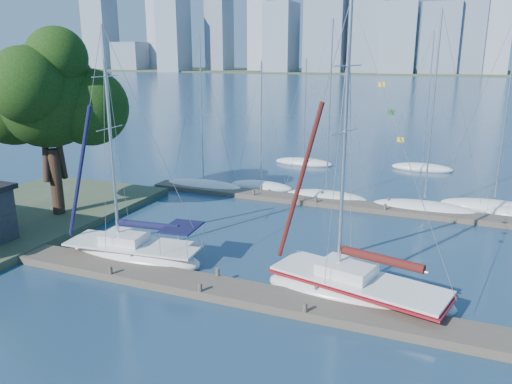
% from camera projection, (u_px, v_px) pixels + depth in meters
% --- Properties ---
extents(ground, '(700.00, 700.00, 0.00)m').
position_uv_depth(ground, '(209.00, 291.00, 23.75)').
color(ground, navy).
rests_on(ground, ground).
extents(near_dock, '(26.00, 2.00, 0.40)m').
position_uv_depth(near_dock, '(209.00, 287.00, 23.70)').
color(near_dock, '#4F453A').
rests_on(near_dock, ground).
extents(far_dock, '(30.00, 1.80, 0.36)m').
position_uv_depth(far_dock, '(332.00, 203.00, 37.26)').
color(far_dock, '#4F453A').
rests_on(far_dock, ground).
extents(far_shore, '(800.00, 100.00, 1.50)m').
position_uv_depth(far_shore, '(447.00, 73.00, 309.38)').
color(far_shore, '#38472D').
rests_on(far_shore, ground).
extents(tree, '(9.31, 8.51, 12.56)m').
position_uv_depth(tree, '(47.00, 93.00, 31.65)').
color(tree, black).
rests_on(tree, ground).
extents(sailboat_navy, '(8.28, 3.40, 12.89)m').
position_uv_depth(sailboat_navy, '(134.00, 242.00, 27.15)').
color(sailboat_navy, white).
rests_on(sailboat_navy, ground).
extents(sailboat_maroon, '(9.05, 4.80, 13.69)m').
position_uv_depth(sailboat_maroon, '(358.00, 278.00, 22.75)').
color(sailboat_maroon, white).
rests_on(sailboat_maroon, ground).
extents(bg_boat_0, '(7.44, 4.30, 12.67)m').
position_uv_depth(bg_boat_0, '(204.00, 186.00, 41.89)').
color(bg_boat_0, white).
rests_on(bg_boat_0, ground).
extents(bg_boat_1, '(5.81, 3.84, 10.71)m').
position_uv_depth(bg_boat_1, '(261.00, 186.00, 41.93)').
color(bg_boat_1, white).
rests_on(bg_boat_1, ground).
extents(bg_boat_2, '(6.64, 3.02, 13.68)m').
position_uv_depth(bg_boat_2, '(326.00, 196.00, 38.75)').
color(bg_boat_2, white).
rests_on(bg_boat_2, ground).
extents(bg_boat_3, '(7.43, 2.32, 14.16)m').
position_uv_depth(bg_boat_3, '(424.00, 208.00, 35.76)').
color(bg_boat_3, white).
rests_on(bg_boat_3, ground).
extents(bg_boat_4, '(7.55, 2.90, 14.46)m').
position_uv_depth(bg_boat_4, '(494.00, 207.00, 36.03)').
color(bg_boat_4, white).
rests_on(bg_boat_4, ground).
extents(bg_boat_6, '(6.32, 3.39, 10.85)m').
position_uv_depth(bg_boat_6, '(304.00, 162.00, 51.19)').
color(bg_boat_6, white).
rests_on(bg_boat_6, ground).
extents(bg_boat_7, '(6.11, 3.48, 13.28)m').
position_uv_depth(bg_boat_7, '(422.00, 167.00, 48.69)').
color(bg_boat_7, white).
rests_on(bg_boat_7, ground).
extents(skyline, '(502.75, 51.31, 121.90)m').
position_uv_depth(skyline, '(487.00, 6.00, 266.92)').
color(skyline, gray).
rests_on(skyline, ground).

